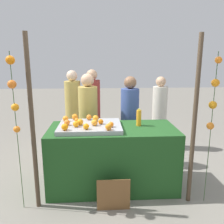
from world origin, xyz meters
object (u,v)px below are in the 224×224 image
at_px(chalkboard_sign, 113,195).
at_px(vendor_left, 88,124).
at_px(orange_0, 96,118).
at_px(vendor_right, 130,124).
at_px(stall_counter, 113,157).
at_px(juice_bottle, 139,118).
at_px(orange_1, 77,121).

distance_m(chalkboard_sign, vendor_left, 1.49).
distance_m(orange_0, vendor_right, 0.88).
bearing_deg(chalkboard_sign, stall_counter, 87.45).
xyz_separation_m(stall_counter, juice_bottle, (0.39, 0.09, 0.57)).
distance_m(orange_1, vendor_left, 0.73).
distance_m(orange_1, vendor_right, 1.14).
relative_size(stall_counter, vendor_left, 1.12).
bearing_deg(vendor_right, orange_1, -141.51).
relative_size(orange_0, vendor_left, 0.06).
xyz_separation_m(orange_1, vendor_left, (0.13, 0.68, -0.24)).
bearing_deg(stall_counter, vendor_right, 65.04).
distance_m(orange_0, juice_bottle, 0.64).
xyz_separation_m(chalkboard_sign, vendor_left, (-0.35, 1.34, 0.56)).
height_order(orange_1, chalkboard_sign, orange_1).
relative_size(stall_counter, vendor_right, 1.16).
bearing_deg(vendor_left, vendor_right, 0.95).
relative_size(juice_bottle, vendor_right, 0.16).
bearing_deg(vendor_right, chalkboard_sign, -105.60).
distance_m(juice_bottle, chalkboard_sign, 1.15).
relative_size(chalkboard_sign, vendor_left, 0.26).
height_order(juice_bottle, chalkboard_sign, juice_bottle).
distance_m(stall_counter, vendor_right, 0.88).
bearing_deg(juice_bottle, vendor_left, 140.03).
bearing_deg(chalkboard_sign, orange_0, 105.95).
bearing_deg(stall_counter, vendor_left, 117.22).
xyz_separation_m(stall_counter, chalkboard_sign, (-0.03, -0.60, -0.25)).
bearing_deg(chalkboard_sign, vendor_left, 104.83).
relative_size(orange_0, orange_1, 1.23).
height_order(stall_counter, orange_0, orange_0).
xyz_separation_m(juice_bottle, chalkboard_sign, (-0.42, -0.69, -0.82)).
bearing_deg(vendor_right, juice_bottle, -86.15).
bearing_deg(vendor_left, stall_counter, -62.78).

